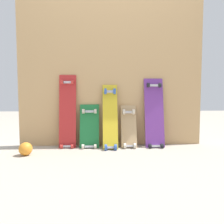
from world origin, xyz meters
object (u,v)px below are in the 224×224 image
Objects in this scene: skateboard_purple at (154,115)px; skateboard_red at (68,114)px; skateboard_yellow at (110,119)px; skateboard_natural at (129,129)px; rubber_ball at (26,149)px; skateboard_green at (89,129)px.

skateboard_red is at bearing 178.57° from skateboard_purple.
skateboard_purple is (0.53, 0.04, 0.04)m from skateboard_yellow.
skateboard_purple is at bearing 1.36° from skateboard_natural.
skateboard_purple reaches higher than rubber_ball.
skateboard_yellow is at bearing -7.34° from skateboard_red.
skateboard_purple is (0.31, 0.01, 0.16)m from skateboard_natural.
rubber_ball is at bearing -136.92° from skateboard_red.
skateboard_red is at bearing 172.66° from skateboard_yellow.
skateboard_green is 4.26× the size of rubber_ball.
skateboard_yellow is (0.24, -0.04, 0.12)m from skateboard_green.
skateboard_green is 0.72× the size of skateboard_yellow.
rubber_ball is (-1.40, -0.33, -0.30)m from skateboard_purple.
skateboard_purple is (0.77, -0.00, 0.16)m from skateboard_green.
skateboard_yellow is 0.26m from skateboard_natural.
skateboard_purple is 6.57× the size of rubber_ball.
skateboard_yellow is 0.96m from rubber_ball.
skateboard_yellow reaches higher than skateboard_green.
rubber_ball is (-0.63, -0.33, -0.15)m from skateboard_green.
skateboard_green is at bearing 27.52° from rubber_ball.
rubber_ball is at bearing -161.86° from skateboard_yellow.
skateboard_green is 1.03× the size of skateboard_natural.
skateboard_yellow is 0.53m from skateboard_purple.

